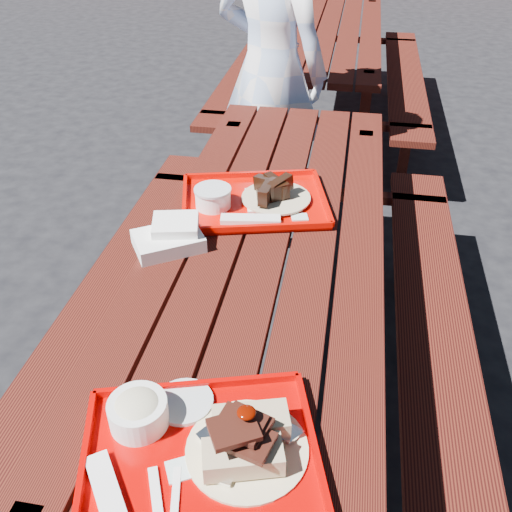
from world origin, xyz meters
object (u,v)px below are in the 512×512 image
object	(u,v)px
near_tray	(199,438)
far_tray	(252,200)
person	(270,69)
picnic_table_near	(264,294)
picnic_table_far	(326,55)

from	to	relation	value
near_tray	far_tray	world-z (taller)	near_tray
near_tray	far_tray	size ratio (longest dim) A/B	0.97
person	picnic_table_near	bearing A→B (deg)	121.29
picnic_table_near	person	xyz separation A→B (m)	(-0.20, 1.44, 0.30)
far_tray	person	size ratio (longest dim) A/B	0.34
picnic_table_far	person	distance (m)	1.41
picnic_table_near	far_tray	world-z (taller)	far_tray
picnic_table_near	person	bearing A→B (deg)	98.10
picnic_table_far	person	xyz separation A→B (m)	(-0.20, -1.36, 0.30)
near_tray	far_tray	distance (m)	1.00
far_tray	person	bearing A→B (deg)	95.78
far_tray	person	xyz separation A→B (m)	(-0.12, 1.19, 0.08)
picnic_table_near	near_tray	bearing A→B (deg)	-90.78
picnic_table_far	far_tray	world-z (taller)	far_tray
person	picnic_table_far	bearing A→B (deg)	-75.36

